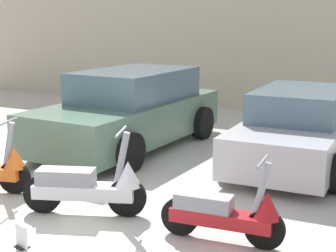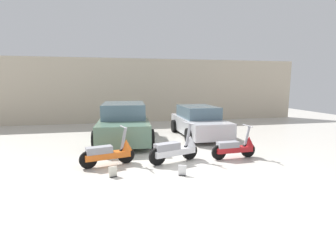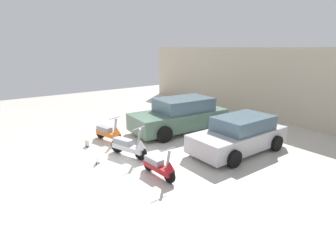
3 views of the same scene
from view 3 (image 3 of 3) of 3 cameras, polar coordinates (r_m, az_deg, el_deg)
ground_plane at (r=9.06m, az=-11.47°, el=-7.00°), size 28.00×28.00×0.00m
wall_back at (r=14.33m, az=21.33°, el=8.42°), size 19.60×0.12×3.60m
scooter_front_left at (r=10.62m, az=-12.68°, el=-1.36°), size 1.47×0.68×1.05m
scooter_front_right at (r=9.01m, az=-8.33°, el=-4.29°), size 1.52×0.78×1.10m
scooter_front_center at (r=7.57m, az=-1.83°, el=-8.68°), size 1.42×0.51×0.99m
car_rear_left at (r=11.66m, az=2.66°, el=2.33°), size 2.30×4.40×1.46m
car_rear_center at (r=9.69m, az=15.26°, el=-1.86°), size 1.81×3.72×1.26m
placard_near_left_scooter at (r=10.34m, az=-17.19°, el=-3.73°), size 0.20×0.17×0.26m
placard_near_right_scooter at (r=8.80m, az=-15.12°, el=-7.19°), size 0.20×0.17×0.26m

